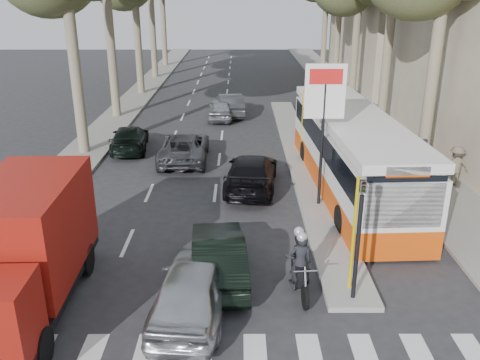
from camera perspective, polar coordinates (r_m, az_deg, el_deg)
The scene contains 18 objects.
ground at distance 15.69m, azimuth -0.53°, elevation -10.45°, with size 120.00×120.00×0.00m, color #28282B.
sidewalk_right at distance 40.16m, azimuth 12.25°, elevation 8.70°, with size 3.20×70.00×0.12m, color gray.
median_left at distance 42.98m, azimuth -11.13°, elevation 9.55°, with size 2.40×64.00×0.12m, color gray.
traffic_island at distance 25.90m, azimuth 6.86°, elevation 2.50°, with size 1.50×26.00×0.16m, color gray.
billboard at distance 19.20m, azimuth 9.37°, elevation 7.15°, with size 1.50×12.10×5.60m.
traffic_light_island at distance 13.56m, azimuth 13.30°, elevation -4.45°, with size 0.16×0.41×3.60m.
silver_hatchback at distance 13.64m, azimuth -5.33°, elevation -11.99°, with size 1.82×4.54×1.55m, color #AFB3B8.
dark_hatchback at distance 15.19m, azimuth -2.45°, elevation -8.45°, with size 1.53×4.40×1.45m, color black.
queue_car_a at distance 25.49m, azimuth -6.29°, elevation 3.68°, with size 2.31×5.02×1.39m, color #46474D.
queue_car_b at distance 21.73m, azimuth 1.30°, elevation 0.85°, with size 2.06×5.07×1.47m, color black.
queue_car_c at distance 33.68m, azimuth -2.18°, elevation 7.97°, with size 1.62×4.03×1.37m, color #9EA1A6.
queue_car_d at distance 34.74m, azimuth -1.12°, elevation 8.48°, with size 1.57×4.51×1.49m, color #44474B.
queue_car_e at distance 27.68m, azimuth -12.29°, elevation 4.59°, with size 1.81×4.45×1.29m, color black.
red_truck at distance 14.48m, azimuth -23.24°, elevation -7.05°, with size 2.60×6.42×3.39m.
city_bus at distance 21.77m, azimuth 12.35°, elevation 3.26°, with size 3.32×12.80×3.34m.
motorcycle at distance 14.69m, azimuth 6.65°, elevation -9.04°, with size 0.83×2.24×1.90m.
pedestrian_near at distance 24.25m, azimuth 19.86°, elevation 2.38°, with size 1.03×0.50×1.75m, color #423854.
pedestrian_far at distance 23.60m, azimuth 23.06°, elevation 1.47°, with size 1.14×0.51×1.77m, color #605848.
Camera 1 is at (0.12, -13.42, 8.13)m, focal length 38.00 mm.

